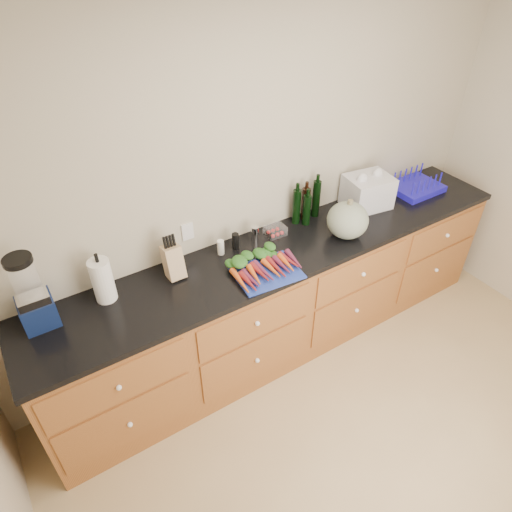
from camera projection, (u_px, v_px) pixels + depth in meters
ground at (402, 472)px, 2.85m from camera, size 4.00×4.00×0.00m
wall_back at (262, 181)px, 3.14m from camera, size 4.10×0.05×2.60m
cabinets at (285, 299)px, 3.44m from camera, size 3.60×0.64×0.90m
countertop at (287, 249)px, 3.16m from camera, size 3.64×0.62×0.04m
cutting_board at (267, 273)px, 2.92m from camera, size 0.44×0.35×0.01m
carrots at (263, 265)px, 2.93m from camera, size 0.43×0.32×0.06m
squash at (348, 220)px, 3.17m from camera, size 0.29×0.29×0.26m
blender_appliance at (32, 296)px, 2.45m from camera, size 0.18×0.18×0.46m
paper_towel at (103, 280)px, 2.65m from camera, size 0.12×0.12×0.28m
knife_block at (173, 262)px, 2.84m from camera, size 0.11×0.11×0.22m
grinder_salt at (221, 247)px, 3.05m from camera, size 0.05×0.05×0.11m
grinder_pepper at (235, 241)px, 3.10m from camera, size 0.05×0.05×0.12m
canister_chrome at (255, 234)px, 3.16m from camera, size 0.05×0.05×0.12m
tomato_box at (275, 231)px, 3.24m from camera, size 0.14×0.11×0.07m
bottles at (306, 204)px, 3.34m from camera, size 0.24×0.12×0.29m
grocery_bag at (367, 192)px, 3.50m from camera, size 0.37×0.32×0.25m
dish_rack at (416, 186)px, 3.74m from camera, size 0.40×0.32×0.16m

